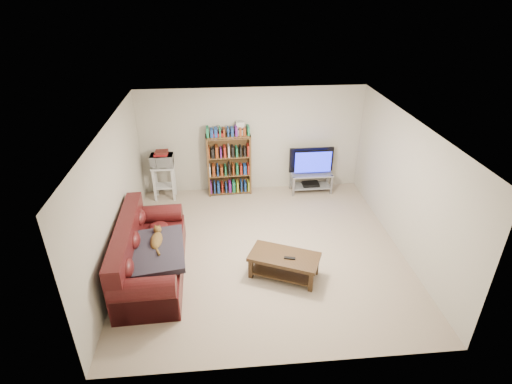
{
  "coord_description": "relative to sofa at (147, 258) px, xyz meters",
  "views": [
    {
      "loc": [
        -0.68,
        -5.96,
        4.42
      ],
      "look_at": [
        -0.1,
        0.4,
        1.0
      ],
      "focal_mm": 28.0,
      "sensor_mm": 36.0,
      "label": 1
    }
  ],
  "objects": [
    {
      "name": "wall_front",
      "position": [
        2.01,
        -2.0,
        0.86
      ],
      "size": [
        5.0,
        0.0,
        5.0
      ],
      "primitive_type": "plane",
      "rotation": [
        -1.57,
        0.0,
        0.0
      ],
      "color": "beige",
      "rests_on": "ground"
    },
    {
      "name": "game_boxes",
      "position": [
        0.01,
        2.69,
        0.74
      ],
      "size": [
        0.29,
        0.25,
        0.05
      ],
      "primitive_type": "cube",
      "rotation": [
        0.0,
        0.0,
        -0.0
      ],
      "color": "maroon",
      "rests_on": "microwave"
    },
    {
      "name": "ceiling",
      "position": [
        2.01,
        0.5,
        2.06
      ],
      "size": [
        5.0,
        5.0,
        0.0
      ],
      "primitive_type": "plane",
      "rotation": [
        3.14,
        0.0,
        0.0
      ],
      "color": "white",
      "rests_on": "ground"
    },
    {
      "name": "sofa",
      "position": [
        0.0,
        0.0,
        0.0
      ],
      "size": [
        1.07,
        2.33,
        0.98
      ],
      "rotation": [
        0.0,
        0.0,
        0.03
      ],
      "color": "#451212",
      "rests_on": "floor"
    },
    {
      "name": "bookshelf",
      "position": [
        1.47,
        2.8,
        0.39
      ],
      "size": [
        0.99,
        0.35,
        1.42
      ],
      "rotation": [
        0.0,
        0.0,
        0.05
      ],
      "color": "brown",
      "rests_on": "floor"
    },
    {
      "name": "television",
      "position": [
        3.35,
        2.69,
        0.43
      ],
      "size": [
        1.02,
        0.14,
        0.59
      ],
      "primitive_type": "imported",
      "rotation": [
        0.0,
        0.0,
        3.15
      ],
      "color": "black",
      "rests_on": "tv_stand"
    },
    {
      "name": "wall_left",
      "position": [
        -0.49,
        0.5,
        0.86
      ],
      "size": [
        0.0,
        5.0,
        5.0
      ],
      "primitive_type": "plane",
      "rotation": [
        1.57,
        0.0,
        1.57
      ],
      "color": "beige",
      "rests_on": "ground"
    },
    {
      "name": "wall_back",
      "position": [
        2.01,
        3.0,
        0.86
      ],
      "size": [
        5.0,
        0.0,
        5.0
      ],
      "primitive_type": "plane",
      "rotation": [
        1.57,
        0.0,
        0.0
      ],
      "color": "beige",
      "rests_on": "ground"
    },
    {
      "name": "shelf_clutter",
      "position": [
        1.57,
        2.82,
        1.18
      ],
      "size": [
        0.72,
        0.25,
        0.28
      ],
      "rotation": [
        0.0,
        0.0,
        0.05
      ],
      "color": "silver",
      "rests_on": "bookshelf"
    },
    {
      "name": "microwave_stand",
      "position": [
        0.01,
        2.69,
        0.16
      ],
      "size": [
        0.49,
        0.36,
        0.79
      ],
      "rotation": [
        0.0,
        0.0,
        -0.0
      ],
      "color": "silver",
      "rests_on": "floor"
    },
    {
      "name": "wall_right",
      "position": [
        4.51,
        0.5,
        0.86
      ],
      "size": [
        0.0,
        5.0,
        5.0
      ],
      "primitive_type": "plane",
      "rotation": [
        1.57,
        0.0,
        -1.57
      ],
      "color": "beige",
      "rests_on": "ground"
    },
    {
      "name": "floor",
      "position": [
        2.01,
        0.5,
        -0.34
      ],
      "size": [
        5.0,
        5.0,
        0.0
      ],
      "primitive_type": "plane",
      "color": "#BDA88D",
      "rests_on": "ground"
    },
    {
      "name": "dvd_player",
      "position": [
        3.35,
        2.69,
        -0.15
      ],
      "size": [
        0.38,
        0.27,
        0.06
      ],
      "primitive_type": "cube",
      "rotation": [
        0.0,
        0.0,
        0.01
      ],
      "color": "black",
      "rests_on": "tv_stand"
    },
    {
      "name": "cat",
      "position": [
        0.19,
        0.06,
        0.29
      ],
      "size": [
        0.27,
        0.63,
        0.19
      ],
      "primitive_type": null,
      "rotation": [
        0.0,
        0.0,
        0.03
      ],
      "color": "brown",
      "rests_on": "sofa"
    },
    {
      "name": "tv_stand",
      "position": [
        3.35,
        2.69,
        -0.02
      ],
      "size": [
        0.95,
        0.43,
        0.47
      ],
      "rotation": [
        0.0,
        0.0,
        0.01
      ],
      "color": "#999EA3",
      "rests_on": "floor"
    },
    {
      "name": "coffee_table",
      "position": [
        2.27,
        -0.25,
        -0.05
      ],
      "size": [
        1.27,
        0.98,
        0.41
      ],
      "rotation": [
        0.0,
        0.0,
        -0.42
      ],
      "color": "#382513",
      "rests_on": "floor"
    },
    {
      "name": "blanket",
      "position": [
        0.2,
        -0.15,
        0.23
      ],
      "size": [
        1.02,
        1.24,
        0.19
      ],
      "primitive_type": "cube",
      "rotation": [
        0.05,
        -0.04,
        0.11
      ],
      "color": "#2D2833",
      "rests_on": "sofa"
    },
    {
      "name": "remote",
      "position": [
        2.34,
        -0.34,
        0.08
      ],
      "size": [
        0.19,
        0.1,
        0.02
      ],
      "primitive_type": "cube",
      "rotation": [
        0.0,
        0.0,
        -0.27
      ],
      "color": "black",
      "rests_on": "coffee_table"
    },
    {
      "name": "microwave",
      "position": [
        0.01,
        2.69,
        0.58
      ],
      "size": [
        0.49,
        0.33,
        0.27
      ],
      "primitive_type": "imported",
      "rotation": [
        0.0,
        0.0,
        -0.0
      ],
      "color": "silver",
      "rests_on": "microwave_stand"
    }
  ]
}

